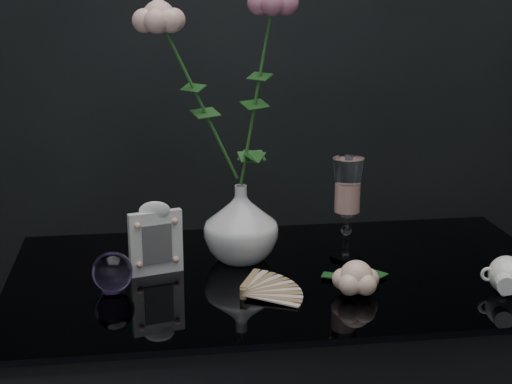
{
  "coord_description": "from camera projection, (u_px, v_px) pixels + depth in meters",
  "views": [
    {
      "loc": [
        -0.26,
        -1.33,
        1.31
      ],
      "look_at": [
        -0.06,
        0.06,
        0.92
      ],
      "focal_mm": 55.0,
      "sensor_mm": 36.0,
      "label": 1
    }
  ],
  "objects": [
    {
      "name": "pearl_jar",
      "position": [
        507.0,
        273.0,
        1.4
      ],
      "size": [
        0.28,
        0.29,
        0.07
      ],
      "primitive_type": null,
      "rotation": [
        0.0,
        0.0,
        -0.24
      ],
      "color": "white",
      "rests_on": "table"
    },
    {
      "name": "paper_fan",
      "position": [
        243.0,
        293.0,
        1.38
      ],
      "size": [
        0.23,
        0.19,
        0.02
      ],
      "primitive_type": null,
      "rotation": [
        0.0,
        0.0,
        -0.1
      ],
      "color": "beige",
      "rests_on": "table"
    },
    {
      "name": "paperweight",
      "position": [
        113.0,
        272.0,
        1.4
      ],
      "size": [
        0.09,
        0.09,
        0.07
      ],
      "primitive_type": null,
      "rotation": [
        0.0,
        0.0,
        -0.23
      ],
      "color": "#AE85D8",
      "rests_on": "table"
    },
    {
      "name": "picture_frame",
      "position": [
        156.0,
        238.0,
        1.48
      ],
      "size": [
        0.12,
        0.11,
        0.14
      ],
      "primitive_type": null,
      "rotation": [
        0.0,
        0.0,
        0.27
      ],
      "color": "white",
      "rests_on": "table"
    },
    {
      "name": "loose_rose",
      "position": [
        356.0,
        278.0,
        1.39
      ],
      "size": [
        0.17,
        0.21,
        0.06
      ],
      "primitive_type": null,
      "rotation": [
        0.0,
        0.0,
        0.19
      ],
      "color": "#FFC0A4",
      "rests_on": "table"
    },
    {
      "name": "vase",
      "position": [
        241.0,
        223.0,
        1.55
      ],
      "size": [
        0.18,
        0.18,
        0.15
      ],
      "primitive_type": "imported",
      "rotation": [
        0.0,
        0.0,
        0.24
      ],
      "color": "white",
      "rests_on": "table"
    },
    {
      "name": "wine_glass",
      "position": [
        347.0,
        209.0,
        1.55
      ],
      "size": [
        0.08,
        0.08,
        0.21
      ],
      "primitive_type": null,
      "rotation": [
        0.0,
        0.0,
        0.33
      ],
      "color": "white",
      "rests_on": "table"
    },
    {
      "name": "roses",
      "position": [
        224.0,
        80.0,
        1.46
      ],
      "size": [
        0.29,
        0.11,
        0.43
      ],
      "color": "#F7B4A4",
      "rests_on": "vase"
    }
  ]
}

